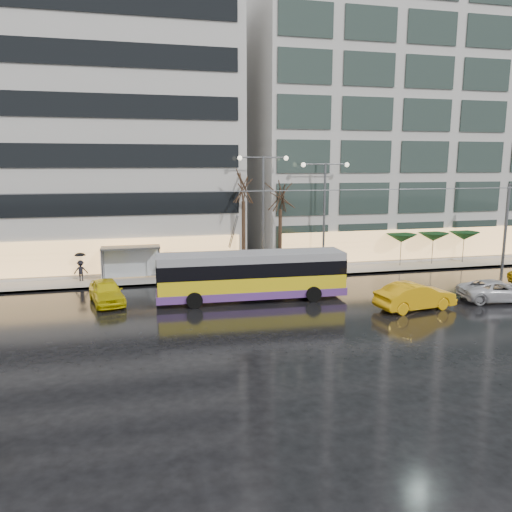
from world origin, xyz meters
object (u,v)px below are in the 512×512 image
object	(u,v)px
street_lamp_near	(263,198)
taxi_a	(107,292)
bus_shelter	(126,256)
trolleybus	(252,277)

from	to	relation	value
street_lamp_near	taxi_a	distance (m)	13.85
bus_shelter	street_lamp_near	xyz separation A→B (m)	(10.38, 0.11, 4.03)
street_lamp_near	trolleybus	bearing A→B (deg)	-109.78
trolleybus	street_lamp_near	bearing A→B (deg)	70.22
trolleybus	street_lamp_near	world-z (taller)	street_lamp_near
trolleybus	street_lamp_near	xyz separation A→B (m)	(2.51, 6.98, 4.50)
bus_shelter	taxi_a	size ratio (longest dim) A/B	0.95
bus_shelter	taxi_a	distance (m)	5.83
trolleybus	bus_shelter	xyz separation A→B (m)	(-7.87, 6.86, 0.47)
trolleybus	street_lamp_near	distance (m)	8.67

